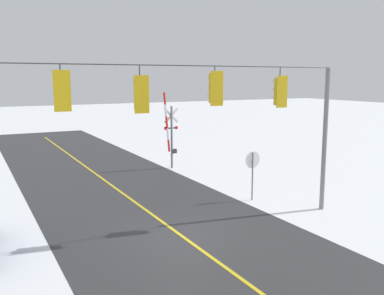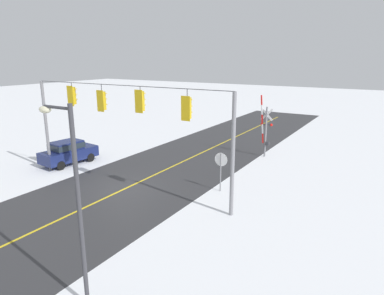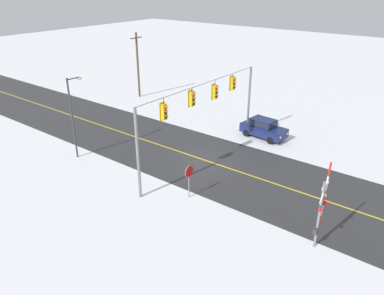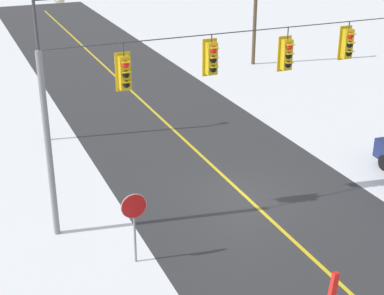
# 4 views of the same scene
# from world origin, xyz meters

# --- Properties ---
(ground_plane) EXTENTS (160.00, 160.00, 0.00)m
(ground_plane) POSITION_xyz_m (0.00, 0.00, 0.00)
(ground_plane) COLOR white
(road_asphalt) EXTENTS (9.00, 80.00, 0.01)m
(road_asphalt) POSITION_xyz_m (0.00, 6.00, 0.00)
(road_asphalt) COLOR #303033
(road_asphalt) RESTS_ON ground
(lane_centre_line) EXTENTS (0.14, 72.00, 0.01)m
(lane_centre_line) POSITION_xyz_m (0.00, 6.00, 0.01)
(lane_centre_line) COLOR gold
(lane_centre_line) RESTS_ON ground
(signal_span) EXTENTS (14.20, 0.47, 6.22)m
(signal_span) POSITION_xyz_m (-0.03, -0.01, 4.40)
(signal_span) COLOR gray
(signal_span) RESTS_ON ground
(stop_sign) EXTENTS (0.80, 0.09, 2.35)m
(stop_sign) POSITION_xyz_m (-5.09, -2.63, 1.71)
(stop_sign) COLOR gray
(stop_sign) RESTS_ON ground
(railroad_crossing) EXTENTS (1.05, 0.31, 4.88)m
(railroad_crossing) POSITION_xyz_m (-4.80, -11.06, 2.31)
(railroad_crossing) COLOR gray
(railroad_crossing) RESTS_ON ground
(parked_car_navy) EXTENTS (2.15, 4.32, 1.74)m
(parked_car_navy) POSITION_xyz_m (7.03, -1.62, 0.95)
(parked_car_navy) COLOR navy
(parked_car_navy) RESTS_ON ground
(streetlamp_near) EXTENTS (1.39, 0.28, 6.50)m
(streetlamp_near) POSITION_xyz_m (-5.59, 8.35, 3.92)
(streetlamp_near) COLOR #38383D
(streetlamp_near) RESTS_ON ground
(utility_pole) EXTENTS (1.80, 0.24, 7.57)m
(utility_pole) POSITION_xyz_m (9.33, 16.37, 3.91)
(utility_pole) COLOR brown
(utility_pole) RESTS_ON ground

